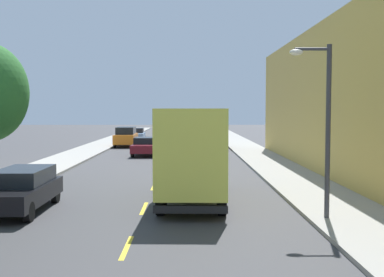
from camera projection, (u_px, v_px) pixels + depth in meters
The scene contains 12 objects.
ground_plane at pixel (166, 158), 35.52m from camera, with size 160.00×160.00×0.00m, color #38383A.
sidewalk_left at pixel (63, 160), 33.45m from camera, with size 3.20×120.00×0.14m, color #99968E.
sidewalk_right at pixel (266, 160), 33.59m from camera, with size 3.20×120.00×0.14m, color #99968E.
lane_centerline_dashes at pixel (162, 167), 30.03m from camera, with size 0.14×47.20×0.01m.
street_lamp at pixel (323, 116), 15.24m from camera, with size 1.35×0.28×5.55m.
delivery_box_truck at pixel (192, 151), 18.57m from camera, with size 2.60×7.58×3.66m.
parked_sedan_charcoal at pixel (217, 141), 43.70m from camera, with size 1.90×4.54×1.43m.
parked_suv_orange at pixel (126, 137), 46.96m from camera, with size 1.99×4.82×1.93m.
parked_sedan_silver at pixel (209, 133), 60.08m from camera, with size 1.80×4.50×1.43m.
parked_wagon_black at pixel (22, 189), 17.06m from camera, with size 1.85×4.71×1.50m.
parked_hatchback_sky at pixel (137, 135), 55.16m from camera, with size 1.80×4.03×1.50m.
moving_burgundy_sedan at pixel (145, 146), 37.84m from camera, with size 1.80×4.50×1.43m.
Camera 1 is at (1.60, -5.38, 3.62)m, focal length 44.73 mm.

